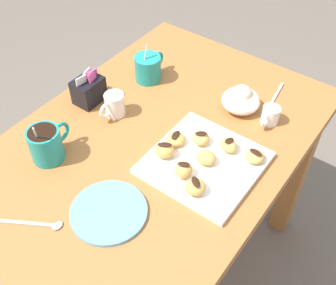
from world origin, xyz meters
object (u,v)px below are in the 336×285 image
Objects in this scene: cream_pitcher_white at (114,104)px; beignet_7 at (195,187)px; beignet_1 at (183,170)px; ice_cream_bowl at (241,99)px; coffee_mug_teal_left at (46,143)px; beignet_0 at (176,139)px; saucer_sky_left at (109,212)px; coffee_mug_teal_right at (148,67)px; beignet_6 at (206,158)px; beignet_5 at (201,138)px; beignet_3 at (255,156)px; beignet_4 at (165,150)px; beignet_2 at (229,145)px; dining_table at (154,172)px; pastry_plate_square at (204,163)px; chocolate_sauce_pitcher at (270,114)px; sugar_caddy at (89,90)px.

cream_pitcher_white is 0.38m from beignet_7.
ice_cream_bowl is at bearing 3.30° from beignet_1.
coffee_mug_teal_left is 0.35m from beignet_0.
saucer_sky_left is at bearing 173.02° from ice_cream_bowl.
coffee_mug_teal_right is 2.43× the size of beignet_6.
cream_pitcher_white reaches higher than beignet_5.
beignet_4 is (-0.13, 0.20, 0.01)m from beignet_3.
saucer_sky_left is 3.44× the size of beignet_2.
dining_table is 7.38× the size of coffee_mug_teal_left.
pastry_plate_square is 5.25× the size of beignet_0.
beignet_0 is 0.11m from beignet_6.
dining_table is 0.24m from beignet_6.
cream_pitcher_white is (-0.20, -0.03, -0.01)m from coffee_mug_teal_right.
beignet_0 reaches higher than dining_table.
beignet_7 is (-0.36, 0.03, 0.00)m from chocolate_sauce_pitcher.
beignet_5 is (0.04, -0.05, 0.00)m from beignet_0.
beignet_7 is at bearing -151.27° from beignet_5.
ice_cream_bowl reaches higher than cream_pitcher_white.
ice_cream_bowl is at bearing -14.48° from beignet_0.
pastry_plate_square is at bearing -120.69° from coffee_mug_teal_right.
beignet_0 is at bearing 128.12° from beignet_5.
beignet_1 is (-0.28, -0.34, -0.01)m from coffee_mug_teal_right.
chocolate_sauce_pitcher is 0.34m from beignet_4.
beignet_5 reaches higher than beignet_3.
beignet_7 is (-0.11, -0.47, -0.01)m from sugar_caddy.
beignet_4 is at bearing 168.80° from ice_cream_bowl.
beignet_6 reaches higher than beignet_0.
sugar_caddy is (0.24, 0.08, -0.01)m from coffee_mug_teal_left.
coffee_mug_teal_right is at bearing 59.57° from beignet_6.
pastry_plate_square is at bearing 166.11° from chocolate_sauce_pitcher.
beignet_6 is (0.27, -0.11, 0.03)m from saucer_sky_left.
chocolate_sauce_pitcher reaches higher than beignet_4.
sugar_caddy reaches higher than beignet_3.
beignet_5 is at bearing 12.86° from beignet_1.
beignet_3 is 0.15m from beignet_5.
cream_pitcher_white reaches higher than beignet_4.
cream_pitcher_white is 0.36m from saucer_sky_left.
coffee_mug_teal_right is at bearing 40.68° from dining_table.
saucer_sky_left is (-0.53, 0.06, -0.03)m from ice_cream_bowl.
beignet_7 is (-0.05, -0.13, -0.00)m from beignet_4.
coffee_mug_teal_right is 1.23× the size of sugar_caddy.
beignet_6 reaches higher than beignet_5.
beignet_6 is 1.03× the size of beignet_7.
coffee_mug_teal_right is at bearing 59.31° from pastry_plate_square.
beignet_6 reaches higher than saucer_sky_left.
sugar_caddy is 0.42m from beignet_1.
cream_pitcher_white is 1.99× the size of beignet_3.
ice_cream_bowl is at bearing 8.20° from pastry_plate_square.
coffee_mug_teal_right reaches higher than beignet_4.
pastry_plate_square is at bearing -91.77° from sugar_caddy.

